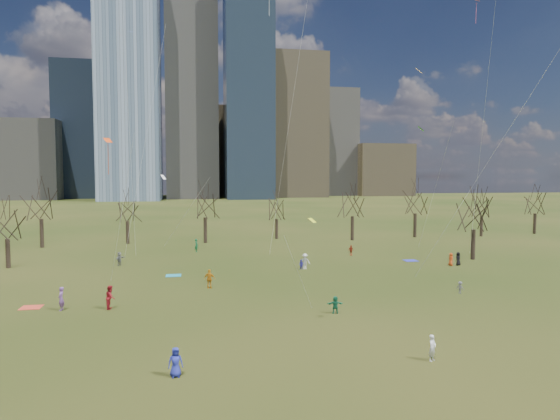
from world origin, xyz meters
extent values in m
plane|color=black|center=(0.00, 0.00, 0.00)|extent=(500.00, 500.00, 0.00)
cube|color=slate|center=(-35.00, 190.00, 59.00)|extent=(26.00, 26.00, 118.00)
cube|color=slate|center=(-8.00, 205.00, 47.50)|extent=(24.00, 24.00, 95.00)
cube|color=#384C66|center=(18.00, 195.00, 52.50)|extent=(22.00, 22.00, 105.00)
cube|color=#726347|center=(45.00, 215.00, 36.00)|extent=(28.00, 28.00, 72.00)
cube|color=#384C66|center=(-60.00, 220.00, 32.50)|extent=(25.00, 25.00, 65.00)
cube|color=slate|center=(70.00, 230.00, 29.00)|extent=(22.00, 22.00, 58.00)
cube|color=#726347|center=(5.00, 240.00, 24.00)|extent=(30.00, 30.00, 48.00)
cube|color=slate|center=(-85.00, 210.00, 18.00)|extent=(35.00, 30.00, 36.00)
cube|color=#726347|center=(95.00, 225.00, 14.00)|extent=(30.00, 28.00, 28.00)
cylinder|color=black|center=(-31.00, 39.00, 2.14)|extent=(0.55, 0.55, 4.28)
cylinder|color=black|center=(-19.00, 41.00, 1.80)|extent=(0.52, 0.52, 3.60)
cylinder|color=black|center=(-7.00, 40.00, 2.02)|extent=(0.54, 0.54, 4.05)
cylinder|color=black|center=(5.00, 43.00, 1.69)|extent=(0.51, 0.51, 3.38)
cylinder|color=black|center=(17.00, 39.00, 1.98)|extent=(0.54, 0.54, 3.96)
cylinder|color=black|center=(29.00, 41.00, 2.07)|extent=(0.54, 0.54, 4.14)
cylinder|color=black|center=(41.00, 40.00, 1.75)|extent=(0.52, 0.52, 3.51)
cylinder|color=black|center=(53.00, 42.00, 1.87)|extent=(0.53, 0.53, 3.74)
cylinder|color=black|center=(-30.00, 22.00, 1.69)|extent=(0.51, 0.51, 3.38)
cylinder|color=black|center=(26.00, 18.00, 1.91)|extent=(0.53, 0.53, 3.83)
cube|color=teal|center=(-11.13, 14.11, 0.01)|extent=(1.60, 1.50, 0.03)
cube|color=#272EBA|center=(17.79, 18.47, 0.01)|extent=(1.60, 1.50, 0.03)
cube|color=red|center=(-21.97, 2.90, 0.01)|extent=(1.60, 1.50, 0.03)
imported|color=#262EA4|center=(-10.14, -13.32, 0.79)|extent=(0.82, 0.58, 1.58)
imported|color=silver|center=(4.24, -13.58, 0.76)|extent=(0.66, 0.62, 1.52)
imported|color=maroon|center=(-15.61, 1.35, 0.95)|extent=(0.78, 0.97, 1.89)
imported|color=#5E5F63|center=(14.54, 1.23, 0.55)|extent=(0.75, 0.82, 1.10)
imported|color=orange|center=(-7.58, 7.27, 0.92)|extent=(1.15, 0.71, 1.83)
imported|color=#19714D|center=(1.62, -3.05, 0.68)|extent=(1.30, 0.54, 1.36)
imported|color=black|center=(21.86, 14.29, 0.80)|extent=(0.92, 0.81, 1.59)
imported|color=#7A4A95|center=(-19.38, 1.59, 0.93)|extent=(0.50, 0.71, 1.86)
imported|color=#2825A0|center=(2.99, 15.07, 0.56)|extent=(0.67, 0.69, 1.12)
imported|color=silver|center=(3.49, 15.31, 0.89)|extent=(1.26, 0.87, 1.78)
imported|color=#AE2A18|center=(11.76, 23.81, 0.69)|extent=(0.87, 0.56, 1.38)
imported|color=slate|center=(-17.60, 21.38, 0.81)|extent=(1.14, 1.55, 1.62)
imported|color=#D24717|center=(20.93, 14.33, 0.76)|extent=(0.57, 0.80, 1.52)
imported|color=#197142|center=(-8.52, 30.63, 0.91)|extent=(0.61, 0.76, 1.83)
plane|color=#E34713|center=(-16.22, 5.78, 13.65)|extent=(1.11, 1.07, 0.45)
cylinder|color=silver|center=(-14.70, 1.85, 7.53)|extent=(3.06, 7.88, 12.26)
cylinder|color=#E34713|center=(-16.22, 5.78, 12.05)|extent=(0.04, 0.04, 2.70)
plane|color=#FFAE28|center=(10.77, 2.49, 19.87)|extent=(0.97, 0.98, 0.53)
cylinder|color=silver|center=(14.13, -2.03, 10.63)|extent=(6.73, 9.07, 18.47)
plane|color=#E6547E|center=(-16.65, 18.41, 26.04)|extent=(0.80, 0.90, 0.44)
cylinder|color=silver|center=(-14.08, 16.02, 13.72)|extent=(5.17, 4.80, 24.64)
cylinder|color=silver|center=(1.68, 15.78, 16.26)|extent=(3.68, 4.76, 29.71)
cylinder|color=white|center=(-0.15, 18.14, 29.86)|extent=(0.04, 0.04, 2.10)
plane|color=green|center=(19.88, 20.63, 16.62)|extent=(0.92, 1.08, 0.62)
cylinder|color=silver|center=(19.60, 16.04, 9.01)|extent=(0.58, 9.20, 15.23)
plane|color=blue|center=(-15.53, 19.50, 26.68)|extent=(1.23, 1.21, 0.29)
cylinder|color=silver|center=(-15.58, 16.41, 14.04)|extent=(0.11, 6.20, 25.28)
plane|color=yellow|center=(-1.04, -6.30, 7.52)|extent=(0.72, 0.71, 0.29)
cylinder|color=silver|center=(-2.82, -10.49, 4.46)|extent=(3.58, 8.39, 6.13)
plane|color=#E65488|center=(23.47, 14.52, 30.81)|extent=(1.06, 1.04, 0.35)
cylinder|color=silver|center=(22.10, 10.33, 16.11)|extent=(2.76, 8.39, 29.42)
cylinder|color=#E65488|center=(23.47, 14.52, 29.38)|extent=(0.04, 0.04, 2.40)
plane|color=white|center=(-12.71, 27.61, 10.43)|extent=(0.92, 0.96, 0.61)
cylinder|color=silver|center=(-9.85, 23.39, 5.92)|extent=(5.73, 8.45, 9.04)
camera|label=1|loc=(-9.27, -39.44, 10.53)|focal=32.00mm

